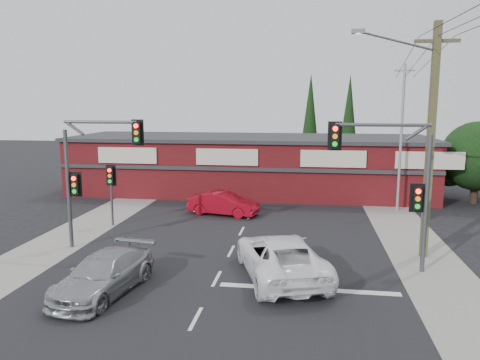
# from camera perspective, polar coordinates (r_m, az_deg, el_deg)

# --- Properties ---
(ground) EXTENTS (120.00, 120.00, 0.00)m
(ground) POSITION_cam_1_polar(r_m,az_deg,el_deg) (19.28, -2.31, -10.94)
(ground) COLOR black
(ground) RESTS_ON ground
(road_strip) EXTENTS (14.00, 70.00, 0.01)m
(road_strip) POSITION_cam_1_polar(r_m,az_deg,el_deg) (23.96, -0.10, -6.81)
(road_strip) COLOR black
(road_strip) RESTS_ON ground
(verge_left) EXTENTS (3.00, 70.00, 0.02)m
(verge_left) POSITION_cam_1_polar(r_m,az_deg,el_deg) (26.52, -18.68, -5.71)
(verge_left) COLOR gray
(verge_left) RESTS_ON ground
(verge_right) EXTENTS (3.00, 70.00, 0.02)m
(verge_right) POSITION_cam_1_polar(r_m,az_deg,el_deg) (24.28, 20.33, -7.19)
(verge_right) COLOR gray
(verge_right) RESTS_ON ground
(stop_line) EXTENTS (6.50, 0.35, 0.01)m
(stop_line) POSITION_cam_1_polar(r_m,az_deg,el_deg) (17.58, 8.35, -13.04)
(stop_line) COLOR silver
(stop_line) RESTS_ON ground
(white_suv) EXTENTS (4.40, 6.51, 1.66)m
(white_suv) POSITION_cam_1_polar(r_m,az_deg,el_deg) (18.38, 5.00, -9.25)
(white_suv) COLOR white
(white_suv) RESTS_ON ground
(silver_suv) EXTENTS (2.69, 5.09, 1.40)m
(silver_suv) POSITION_cam_1_polar(r_m,az_deg,el_deg) (17.56, -16.29, -10.96)
(silver_suv) COLOR #A1A4A6
(silver_suv) RESTS_ON ground
(red_sedan) EXTENTS (4.48, 2.37, 1.40)m
(red_sedan) POSITION_cam_1_polar(r_m,az_deg,el_deg) (28.22, -2.03, -2.87)
(red_sedan) COLOR maroon
(red_sedan) RESTS_ON ground
(lane_dashes) EXTENTS (0.12, 39.11, 0.01)m
(lane_dashes) POSITION_cam_1_polar(r_m,az_deg,el_deg) (19.97, -1.90, -10.15)
(lane_dashes) COLOR silver
(lane_dashes) RESTS_ON ground
(shop_building) EXTENTS (27.30, 8.40, 4.22)m
(shop_building) POSITION_cam_1_polar(r_m,az_deg,el_deg) (35.32, 1.13, 1.98)
(shop_building) COLOR #4A0E12
(shop_building) RESTS_ON ground
(tree_cluster) EXTENTS (5.90, 5.10, 5.50)m
(tree_cluster) POSITION_cam_1_polar(r_m,az_deg,el_deg) (35.29, 26.98, 2.20)
(tree_cluster) COLOR #2D2116
(tree_cluster) RESTS_ON ground
(conifer_near) EXTENTS (1.80, 1.80, 9.25)m
(conifer_near) POSITION_cam_1_polar(r_m,az_deg,el_deg) (41.78, 8.55, 7.63)
(conifer_near) COLOR #2D2116
(conifer_near) RESTS_ON ground
(conifer_far) EXTENTS (1.80, 1.80, 9.25)m
(conifer_far) POSITION_cam_1_polar(r_m,az_deg,el_deg) (43.93, 13.15, 7.58)
(conifer_far) COLOR #2D2116
(conifer_far) RESTS_ON ground
(traffic_mast_left) EXTENTS (3.77, 0.27, 5.97)m
(traffic_mast_left) POSITION_cam_1_polar(r_m,az_deg,el_deg) (22.23, -17.91, 1.79)
(traffic_mast_left) COLOR #47494C
(traffic_mast_left) RESTS_ON ground
(traffic_mast_right) EXTENTS (3.96, 0.27, 5.97)m
(traffic_mast_right) POSITION_cam_1_polar(r_m,az_deg,el_deg) (19.29, 18.67, 0.70)
(traffic_mast_right) COLOR #47494C
(traffic_mast_right) RESTS_ON ground
(pedestal_signal) EXTENTS (0.55, 0.27, 3.38)m
(pedestal_signal) POSITION_cam_1_polar(r_m,az_deg,el_deg) (26.36, -15.45, -0.31)
(pedestal_signal) COLOR #47494C
(pedestal_signal) RESTS_ON ground
(utility_pole) EXTENTS (4.38, 0.59, 10.00)m
(utility_pole) POSITION_cam_1_polar(r_m,az_deg,el_deg) (21.39, 21.91, 5.24)
(utility_pole) COLOR brown
(utility_pole) RESTS_ON ground
(steel_pole) EXTENTS (1.20, 0.16, 9.00)m
(steel_pole) POSITION_cam_1_polar(r_m,az_deg,el_deg) (30.36, 19.05, 5.13)
(steel_pole) COLOR gray
(steel_pole) RESTS_ON ground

